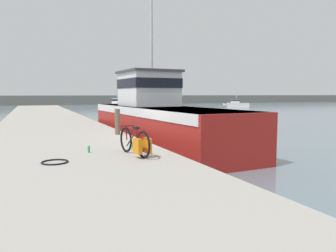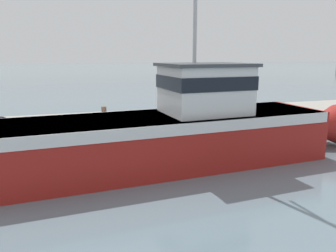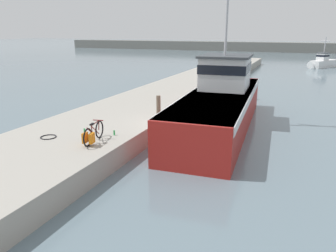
# 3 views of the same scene
# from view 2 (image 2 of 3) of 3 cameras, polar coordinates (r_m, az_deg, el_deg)

# --- Properties ---
(ground_plane) EXTENTS (320.00, 320.00, 0.00)m
(ground_plane) POSITION_cam_2_polar(r_m,az_deg,el_deg) (13.05, -14.13, -6.47)
(ground_plane) COLOR slate
(dock_pier) EXTENTS (5.44, 80.00, 0.90)m
(dock_pier) POSITION_cam_2_polar(r_m,az_deg,el_deg) (16.67, -15.05, -0.83)
(dock_pier) COLOR #A39E93
(dock_pier) RESTS_ON ground_plane
(fishing_boat_main) EXTENTS (3.94, 14.90, 10.78)m
(fishing_boat_main) POSITION_cam_2_polar(r_m,az_deg,el_deg) (12.40, 2.73, -0.48)
(fishing_boat_main) COLOR maroon
(fishing_boat_main) RESTS_ON ground_plane
(mooring_post) EXTENTS (0.21, 0.21, 1.06)m
(mooring_post) POSITION_cam_2_polar(r_m,az_deg,el_deg) (14.32, -11.04, 1.25)
(mooring_post) COLOR brown
(mooring_post) RESTS_ON dock_pier
(water_bottle_on_curb) EXTENTS (0.07, 0.07, 0.19)m
(water_bottle_on_curb) POSITION_cam_2_polar(r_m,az_deg,el_deg) (16.25, -25.21, 0.03)
(water_bottle_on_curb) COLOR green
(water_bottle_on_curb) RESTS_ON dock_pier
(water_bottle_by_bike) EXTENTS (0.07, 0.07, 0.21)m
(water_bottle_by_bike) POSITION_cam_2_polar(r_m,az_deg,el_deg) (14.90, -25.13, -0.94)
(water_bottle_by_bike) COLOR green
(water_bottle_by_bike) RESTS_ON dock_pier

